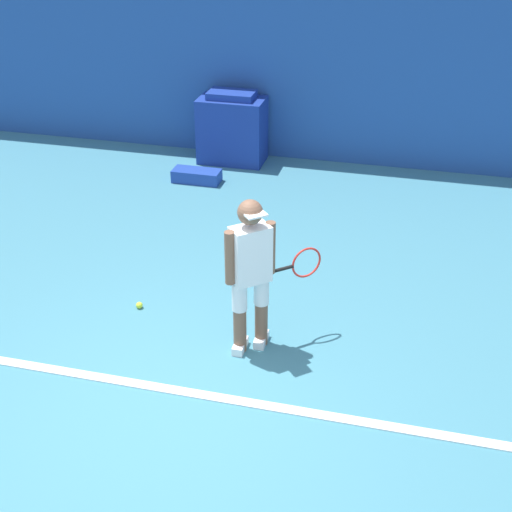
# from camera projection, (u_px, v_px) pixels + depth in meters

# --- Properties ---
(ground_plane) EXTENTS (24.00, 24.00, 0.00)m
(ground_plane) POSITION_uv_depth(u_px,v_px,m) (167.00, 411.00, 5.87)
(ground_plane) COLOR teal
(back_wall) EXTENTS (24.00, 0.10, 3.18)m
(back_wall) POSITION_uv_depth(u_px,v_px,m) (306.00, 52.00, 10.07)
(back_wall) COLOR #234C99
(back_wall) RESTS_ON ground_plane
(court_baseline) EXTENTS (21.60, 0.10, 0.01)m
(court_baseline) POSITION_uv_depth(u_px,v_px,m) (177.00, 391.00, 6.08)
(court_baseline) COLOR white
(court_baseline) RESTS_ON ground_plane
(tennis_player) EXTENTS (0.75, 0.68, 1.49)m
(tennis_player) POSITION_uv_depth(u_px,v_px,m) (252.00, 270.00, 6.25)
(tennis_player) COLOR brown
(tennis_player) RESTS_ON ground_plane
(tennis_ball) EXTENTS (0.07, 0.07, 0.07)m
(tennis_ball) POSITION_uv_depth(u_px,v_px,m) (139.00, 305.00, 7.19)
(tennis_ball) COLOR #D1E533
(tennis_ball) RESTS_ON ground_plane
(covered_chair) EXTENTS (0.96, 0.58, 1.06)m
(covered_chair) POSITION_uv_depth(u_px,v_px,m) (232.00, 129.00, 10.48)
(covered_chair) COLOR navy
(covered_chair) RESTS_ON ground_plane
(equipment_bag) EXTENTS (0.67, 0.29, 0.17)m
(equipment_bag) POSITION_uv_depth(u_px,v_px,m) (197.00, 176.00, 9.99)
(equipment_bag) COLOR #1E3D99
(equipment_bag) RESTS_ON ground_plane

